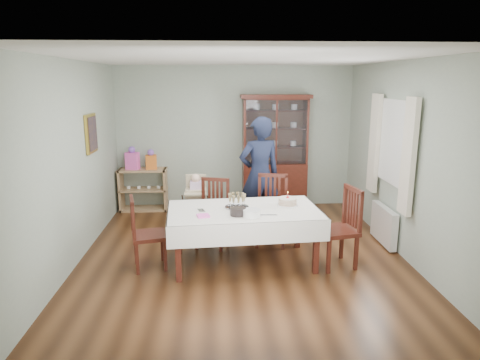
{
  "coord_description": "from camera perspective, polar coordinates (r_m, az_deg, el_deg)",
  "views": [
    {
      "loc": [
        -0.34,
        -5.69,
        2.42
      ],
      "look_at": [
        -0.02,
        0.2,
        1.05
      ],
      "focal_mm": 32.0,
      "sensor_mm": 36.0,
      "label": 1
    }
  ],
  "objects": [
    {
      "name": "cake_knife",
      "position": [
        5.43,
        3.62,
        -4.67
      ],
      "size": [
        0.26,
        0.03,
        0.01
      ],
      "primitive_type": "cube",
      "rotation": [
        0.0,
        0.0,
        -0.05
      ],
      "color": "silver",
      "rests_on": "dining_table"
    },
    {
      "name": "woman",
      "position": [
        6.89,
        2.61,
        0.67
      ],
      "size": [
        0.78,
        0.62,
        1.88
      ],
      "primitive_type": "imported",
      "rotation": [
        0.0,
        0.0,
        3.41
      ],
      "color": "black",
      "rests_on": "floor"
    },
    {
      "name": "radiator",
      "position": [
        6.83,
        18.62,
        -5.69
      ],
      "size": [
        0.1,
        0.8,
        0.55
      ],
      "primitive_type": "cube",
      "color": "white",
      "rests_on": "floor"
    },
    {
      "name": "gift_bag_pink",
      "position": [
        8.24,
        -14.16,
        2.72
      ],
      "size": [
        0.27,
        0.21,
        0.43
      ],
      "color": "#FF5DC7",
      "rests_on": "sideboard"
    },
    {
      "name": "chair_far_left",
      "position": [
        6.43,
        -3.69,
        -6.2
      ],
      "size": [
        0.55,
        0.55,
        1.0
      ],
      "rotation": [
        0.0,
        0.0,
        -0.28
      ],
      "color": "#4A1A12",
      "rests_on": "floor"
    },
    {
      "name": "dining_table",
      "position": [
        5.8,
        0.48,
        -7.47
      ],
      "size": [
        2.08,
        1.3,
        0.76
      ],
      "rotation": [
        0.0,
        0.0,
        0.08
      ],
      "color": "#4A1A12",
      "rests_on": "floor"
    },
    {
      "name": "plate_stack_white",
      "position": [
        5.36,
        1.57,
        -4.43
      ],
      "size": [
        0.22,
        0.22,
        0.1
      ],
      "primitive_type": "cylinder",
      "rotation": [
        0.0,
        0.0,
        0.01
      ],
      "color": "white",
      "rests_on": "dining_table"
    },
    {
      "name": "plate_stack_dark",
      "position": [
        5.42,
        -0.27,
        -4.21
      ],
      "size": [
        0.26,
        0.26,
        0.1
      ],
      "primitive_type": "cylinder",
      "rotation": [
        0.0,
        0.0,
        0.3
      ],
      "color": "black",
      "rests_on": "dining_table"
    },
    {
      "name": "window",
      "position": [
        6.58,
        19.9,
        4.71
      ],
      "size": [
        0.04,
        1.02,
        1.22
      ],
      "primitive_type": "cube",
      "color": "white",
      "rests_on": "room_shell"
    },
    {
      "name": "sideboard",
      "position": [
        8.35,
        -12.74,
        -1.23
      ],
      "size": [
        0.9,
        0.38,
        0.8
      ],
      "color": "tan",
      "rests_on": "floor"
    },
    {
      "name": "napkin_stack",
      "position": [
        5.39,
        -4.93,
        -4.77
      ],
      "size": [
        0.18,
        0.18,
        0.02
      ],
      "primitive_type": "cube",
      "rotation": [
        0.0,
        0.0,
        0.22
      ],
      "color": "#FF5DC7",
      "rests_on": "dining_table"
    },
    {
      "name": "chair_far_right",
      "position": [
        6.5,
        4.2,
        -5.87
      ],
      "size": [
        0.55,
        0.55,
        1.04
      ],
      "rotation": [
        0.0,
        0.0,
        -0.2
      ],
      "color": "#4A1A12",
      "rests_on": "floor"
    },
    {
      "name": "curtain_right",
      "position": [
        7.14,
        17.48,
        4.69
      ],
      "size": [
        0.07,
        0.3,
        1.55
      ],
      "primitive_type": "cube",
      "color": "silver",
      "rests_on": "room_shell"
    },
    {
      "name": "picture_frame",
      "position": [
        6.8,
        -19.23,
        5.87
      ],
      "size": [
        0.04,
        0.48,
        0.58
      ],
      "primitive_type": "cube",
      "color": "gold",
      "rests_on": "room_shell"
    },
    {
      "name": "champagne_tray",
      "position": [
        5.71,
        -0.41,
        -3.14
      ],
      "size": [
        0.33,
        0.33,
        0.2
      ],
      "color": "silver",
      "rests_on": "dining_table"
    },
    {
      "name": "china_cabinet",
      "position": [
        8.13,
        4.64,
        3.88
      ],
      "size": [
        1.3,
        0.48,
        2.18
      ],
      "color": "#4A1A12",
      "rests_on": "floor"
    },
    {
      "name": "high_chair",
      "position": [
        6.94,
        -5.85,
        -4.03
      ],
      "size": [
        0.44,
        0.44,
        0.98
      ],
      "rotation": [
        0.0,
        0.0,
        0.0
      ],
      "color": "black",
      "rests_on": "floor"
    },
    {
      "name": "room_shell",
      "position": [
        6.28,
        0.02,
        6.55
      ],
      "size": [
        5.0,
        5.0,
        5.0
      ],
      "color": "#9EAA99",
      "rests_on": "floor"
    },
    {
      "name": "chair_end_left",
      "position": [
        5.82,
        -12.12,
        -8.72
      ],
      "size": [
        0.52,
        0.52,
        0.97
      ],
      "rotation": [
        0.0,
        0.0,
        1.8
      ],
      "color": "#4A1A12",
      "rests_on": "floor"
    },
    {
      "name": "gift_bag_orange",
      "position": [
        8.18,
        -11.77,
        2.59
      ],
      "size": [
        0.22,
        0.17,
        0.37
      ],
      "color": "orange",
      "rests_on": "sideboard"
    },
    {
      "name": "floor",
      "position": [
        6.2,
        0.29,
        -9.89
      ],
      "size": [
        5.0,
        5.0,
        0.0
      ],
      "primitive_type": "plane",
      "color": "#593319",
      "rests_on": "ground"
    },
    {
      "name": "chair_end_right",
      "position": [
        5.89,
        12.83,
        -8.19
      ],
      "size": [
        0.57,
        0.57,
        1.06
      ],
      "rotation": [
        0.0,
        0.0,
        -1.36
      ],
      "color": "#4A1A12",
      "rests_on": "floor"
    },
    {
      "name": "curtain_left",
      "position": [
        6.01,
        21.56,
        2.88
      ],
      "size": [
        0.07,
        0.3,
        1.55
      ],
      "primitive_type": "cube",
      "color": "silver",
      "rests_on": "room_shell"
    },
    {
      "name": "birthday_cake",
      "position": [
        5.86,
        6.36,
        -2.91
      ],
      "size": [
        0.29,
        0.29,
        0.2
      ],
      "color": "white",
      "rests_on": "dining_table"
    },
    {
      "name": "cutlery",
      "position": [
        5.64,
        -5.52,
        -4.04
      ],
      "size": [
        0.13,
        0.16,
        0.01
      ],
      "primitive_type": null,
      "rotation": [
        0.0,
        0.0,
        0.29
      ],
      "color": "silver",
      "rests_on": "dining_table"
    }
  ]
}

